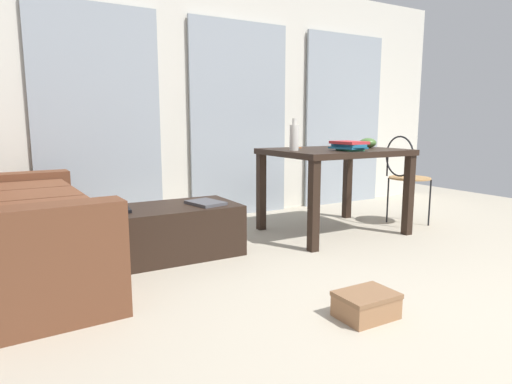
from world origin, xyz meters
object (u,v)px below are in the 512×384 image
object	(u,v)px
couch	(16,231)
shoebox	(366,305)
scissors	(299,148)
magazine	(206,203)
wire_chair	(405,170)
book_stack	(349,145)
craft_table	(334,161)
bowl	(368,143)
tv_remote_primary	(126,210)
bottle_near	(294,137)
tv_remote_on_table	(339,147)
coffee_table	(172,231)

from	to	relation	value
couch	shoebox	size ratio (longest dim) A/B	6.01
scissors	shoebox	xyz separation A→B (m)	(-0.78, -1.74, -0.70)
couch	scissors	distance (m)	2.38
magazine	wire_chair	bearing A→B (deg)	-15.31
magazine	scissors	bearing A→B (deg)	2.08
couch	book_stack	bearing A→B (deg)	-4.98
wire_chair	book_stack	world-z (taller)	wire_chair
craft_table	bowl	bearing A→B (deg)	-0.19
tv_remote_primary	magazine	bearing A→B (deg)	0.91
scissors	magazine	bearing A→B (deg)	-164.73
tv_remote_primary	magazine	world-z (taller)	magazine
wire_chair	magazine	distance (m)	2.06
craft_table	tv_remote_primary	bearing A→B (deg)	179.89
bottle_near	tv_remote_on_table	world-z (taller)	bottle_near
couch	scissors	size ratio (longest dim) A/B	18.67
tv_remote_on_table	shoebox	distance (m)	2.11
wire_chair	bowl	size ratio (longest dim) A/B	5.57
bottle_near	shoebox	world-z (taller)	bottle_near
bottle_near	book_stack	world-z (taller)	bottle_near
craft_table	coffee_table	bearing A→B (deg)	178.72
craft_table	bowl	xyz separation A→B (m)	(0.40, -0.00, 0.15)
coffee_table	bottle_near	distance (m)	1.27
bottle_near	shoebox	xyz separation A→B (m)	(-0.55, -1.48, -0.81)
bottle_near	book_stack	bearing A→B (deg)	-31.07
tv_remote_primary	magazine	size ratio (longest dim) A/B	0.64
book_stack	tv_remote_on_table	distance (m)	0.43
book_stack	tv_remote_primary	world-z (taller)	book_stack
bottle_near	tv_remote_primary	world-z (taller)	bottle_near
wire_chair	tv_remote_on_table	world-z (taller)	wire_chair
book_stack	bowl	bearing A→B (deg)	28.33
shoebox	book_stack	bearing A→B (deg)	52.66
bottle_near	couch	bearing A→B (deg)	-179.43
craft_table	couch	bearing A→B (deg)	-179.46
coffee_table	magazine	world-z (taller)	magazine
craft_table	book_stack	world-z (taller)	book_stack
craft_table	magazine	bearing A→B (deg)	-178.40
couch	craft_table	world-z (taller)	couch
bottle_near	bowl	size ratio (longest dim) A/B	1.72
wire_chair	bowl	distance (m)	0.48
wire_chair	bottle_near	size ratio (longest dim) A/B	3.24
coffee_table	scissors	world-z (taller)	scissors
bowl	magazine	distance (m)	1.72
craft_table	shoebox	xyz separation A→B (m)	(-0.99, -1.48, -0.59)
bowl	tv_remote_on_table	size ratio (longest dim) A/B	1.00
couch	bowl	distance (m)	2.98
wire_chair	tv_remote_primary	xyz separation A→B (m)	(-2.64, 0.12, -0.15)
wire_chair	scissors	size ratio (longest dim) A/B	9.00
craft_table	shoebox	bearing A→B (deg)	-123.80
wire_chair	magazine	bearing A→B (deg)	177.88
book_stack	magazine	distance (m)	1.31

